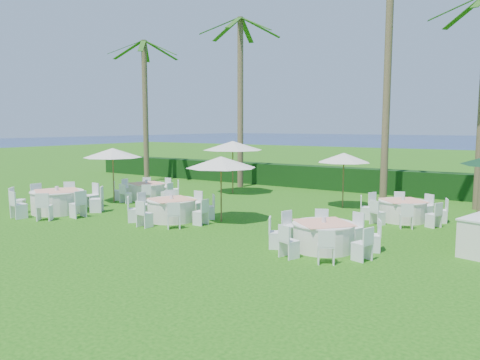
% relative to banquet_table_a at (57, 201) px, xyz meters
% --- Properties ---
extents(ground, '(120.00, 120.00, 0.00)m').
position_rel_banquet_table_a_xyz_m(ground, '(6.04, 0.20, -0.46)').
color(ground, '#164E0D').
rests_on(ground, ground).
extents(hedge, '(34.00, 1.00, 1.20)m').
position_rel_banquet_table_a_xyz_m(hedge, '(6.04, 12.20, 0.14)').
color(hedge, black).
rests_on(hedge, ground).
extents(banquet_table_a, '(3.48, 3.48, 1.04)m').
position_rel_banquet_table_a_xyz_m(banquet_table_a, '(0.00, 0.00, 0.00)').
color(banquet_table_a, silver).
rests_on(banquet_table_a, ground).
extents(banquet_table_b, '(3.07, 3.07, 0.94)m').
position_rel_banquet_table_a_xyz_m(banquet_table_b, '(4.73, 1.33, -0.05)').
color(banquet_table_b, silver).
rests_on(banquet_table_b, ground).
extents(banquet_table_c, '(2.95, 2.95, 0.91)m').
position_rel_banquet_table_a_xyz_m(banquet_table_c, '(10.85, 0.64, -0.06)').
color(banquet_table_c, silver).
rests_on(banquet_table_c, ground).
extents(banquet_table_d, '(2.94, 2.94, 0.90)m').
position_rel_banquet_table_a_xyz_m(banquet_table_d, '(0.49, 4.34, -0.07)').
color(banquet_table_d, silver).
rests_on(banquet_table_d, ground).
extents(banquet_table_f, '(2.88, 2.88, 0.90)m').
position_rel_banquet_table_a_xyz_m(banquet_table_f, '(11.61, 5.83, -0.07)').
color(banquet_table_f, silver).
rests_on(banquet_table_f, ground).
extents(umbrella_a, '(2.52, 2.52, 2.39)m').
position_rel_banquet_table_a_xyz_m(umbrella_a, '(-0.11, 2.93, 1.73)').
color(umbrella_a, brown).
rests_on(umbrella_a, ground).
extents(umbrella_b, '(2.47, 2.47, 2.31)m').
position_rel_banquet_table_a_xyz_m(umbrella_b, '(6.32, 2.14, 1.65)').
color(umbrella_b, brown).
rests_on(umbrella_b, ground).
extents(umbrella_c, '(2.98, 2.98, 2.61)m').
position_rel_banquet_table_a_xyz_m(umbrella_c, '(2.72, 8.09, 1.93)').
color(umbrella_c, brown).
rests_on(umbrella_c, ground).
extents(umbrella_d, '(2.16, 2.16, 2.27)m').
position_rel_banquet_table_a_xyz_m(umbrella_d, '(8.83, 7.23, 1.61)').
color(umbrella_d, brown).
rests_on(umbrella_d, ground).
extents(palm_b, '(4.34, 4.29, 9.13)m').
position_rel_banquet_table_a_xyz_m(palm_b, '(1.65, 10.38, 4.57)').
color(palm_b, brown).
rests_on(palm_b, ground).
extents(palm_c, '(4.41, 4.03, 10.50)m').
position_rel_banquet_table_a_xyz_m(palm_c, '(9.77, 9.66, 5.26)').
color(palm_c, brown).
rests_on(palm_c, ground).
extents(palm_f, '(4.38, 4.22, 8.38)m').
position_rel_banquet_table_a_xyz_m(palm_f, '(-4.49, 9.35, 4.18)').
color(palm_f, brown).
rests_on(palm_f, ground).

